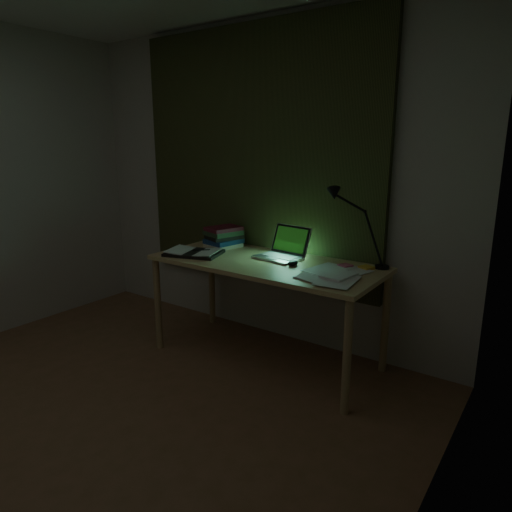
{
  "coord_description": "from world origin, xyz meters",
  "views": [
    {
      "loc": [
        2.13,
        -1.06,
        1.59
      ],
      "look_at": [
        0.38,
        1.44,
        0.82
      ],
      "focal_mm": 32.0,
      "sensor_mm": 36.0,
      "label": 1
    }
  ],
  "objects_px": {
    "desk": "(265,311)",
    "loose_papers": "(333,274)",
    "book_stack": "(223,236)",
    "laptop": "(278,243)",
    "desk_lamp": "(385,230)",
    "open_textbook": "(194,252)"
  },
  "relations": [
    {
      "from": "desk",
      "to": "loose_papers",
      "type": "xyz_separation_m",
      "value": [
        0.55,
        -0.06,
        0.39
      ]
    },
    {
      "from": "book_stack",
      "to": "loose_papers",
      "type": "relative_size",
      "value": 0.7
    },
    {
      "from": "laptop",
      "to": "book_stack",
      "type": "bearing_deg",
      "value": -179.07
    },
    {
      "from": "desk",
      "to": "laptop",
      "type": "relative_size",
      "value": 4.53
    },
    {
      "from": "desk",
      "to": "desk_lamp",
      "type": "xyz_separation_m",
      "value": [
        0.75,
        0.29,
        0.64
      ]
    },
    {
      "from": "book_stack",
      "to": "desk_lamp",
      "type": "distance_m",
      "value": 1.3
    },
    {
      "from": "laptop",
      "to": "desk_lamp",
      "type": "bearing_deg",
      "value": 22.09
    },
    {
      "from": "loose_papers",
      "to": "open_textbook",
      "type": "bearing_deg",
      "value": -175.49
    },
    {
      "from": "loose_papers",
      "to": "desk",
      "type": "bearing_deg",
      "value": 173.97
    },
    {
      "from": "laptop",
      "to": "desk_lamp",
      "type": "height_order",
      "value": "desk_lamp"
    },
    {
      "from": "desk",
      "to": "loose_papers",
      "type": "relative_size",
      "value": 4.45
    },
    {
      "from": "laptop",
      "to": "book_stack",
      "type": "xyz_separation_m",
      "value": [
        -0.57,
        0.07,
        -0.03
      ]
    },
    {
      "from": "desk",
      "to": "open_textbook",
      "type": "bearing_deg",
      "value": -165.3
    },
    {
      "from": "open_textbook",
      "to": "book_stack",
      "type": "height_order",
      "value": "book_stack"
    },
    {
      "from": "open_textbook",
      "to": "loose_papers",
      "type": "distance_m",
      "value": 1.11
    },
    {
      "from": "desk",
      "to": "desk_lamp",
      "type": "relative_size",
      "value": 3.17
    },
    {
      "from": "desk",
      "to": "laptop",
      "type": "distance_m",
      "value": 0.51
    },
    {
      "from": "open_textbook",
      "to": "desk_lamp",
      "type": "height_order",
      "value": "desk_lamp"
    },
    {
      "from": "desk_lamp",
      "to": "loose_papers",
      "type": "bearing_deg",
      "value": -125.7
    },
    {
      "from": "laptop",
      "to": "loose_papers",
      "type": "bearing_deg",
      "value": -10.07
    },
    {
      "from": "loose_papers",
      "to": "book_stack",
      "type": "bearing_deg",
      "value": 167.73
    },
    {
      "from": "desk",
      "to": "open_textbook",
      "type": "relative_size",
      "value": 4.17
    }
  ]
}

